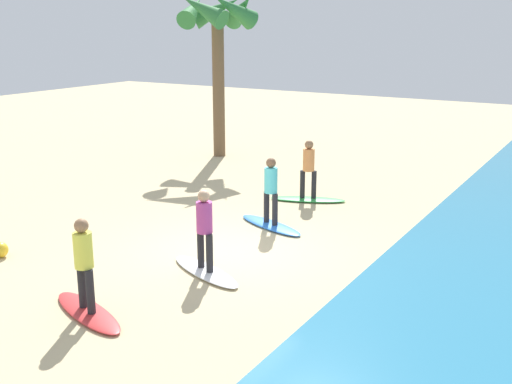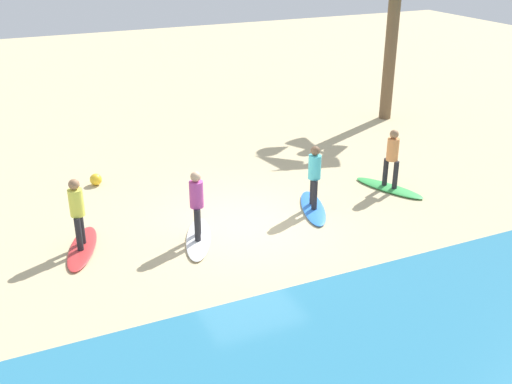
# 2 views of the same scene
# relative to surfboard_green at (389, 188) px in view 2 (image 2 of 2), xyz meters

# --- Properties ---
(ground_plane) EXTENTS (60.00, 60.00, 0.00)m
(ground_plane) POSITION_rel_surfboard_green_xyz_m (4.50, 0.32, -0.04)
(ground_plane) COLOR #CCB789
(surfboard_green) EXTENTS (1.31, 2.16, 0.09)m
(surfboard_green) POSITION_rel_surfboard_green_xyz_m (0.00, 0.00, 0.00)
(surfboard_green) COLOR green
(surfboard_green) RESTS_ON ground
(surfer_green) EXTENTS (0.32, 0.44, 1.64)m
(surfer_green) POSITION_rel_surfboard_green_xyz_m (0.00, 0.00, 0.99)
(surfer_green) COLOR #232328
(surfer_green) RESTS_ON surfboard_green
(surfboard_blue) EXTENTS (1.26, 2.16, 0.09)m
(surfboard_blue) POSITION_rel_surfboard_green_xyz_m (2.55, 0.25, 0.00)
(surfboard_blue) COLOR blue
(surfboard_blue) RESTS_ON ground
(surfer_blue) EXTENTS (0.32, 0.44, 1.64)m
(surfer_blue) POSITION_rel_surfboard_green_xyz_m (2.55, 0.25, 0.99)
(surfer_blue) COLOR #232328
(surfer_blue) RESTS_ON surfboard_blue
(surfboard_white) EXTENTS (1.30, 2.16, 0.09)m
(surfboard_white) POSITION_rel_surfboard_green_xyz_m (5.80, 0.60, 0.00)
(surfboard_white) COLOR white
(surfboard_white) RESTS_ON ground
(surfer_white) EXTENTS (0.32, 0.44, 1.64)m
(surfer_white) POSITION_rel_surfboard_green_xyz_m (5.80, 0.60, 0.99)
(surfer_white) COLOR #232328
(surfer_white) RESTS_ON surfboard_white
(surfboard_red) EXTENTS (1.22, 2.17, 0.09)m
(surfboard_red) POSITION_rel_surfboard_green_xyz_m (8.34, -0.08, 0.00)
(surfboard_red) COLOR red
(surfboard_red) RESTS_ON ground
(surfer_red) EXTENTS (0.32, 0.44, 1.64)m
(surfer_red) POSITION_rel_surfboard_green_xyz_m (8.34, -0.08, 0.99)
(surfer_red) COLOR #232328
(surfer_red) RESTS_ON surfboard_red
(beach_ball) EXTENTS (0.34, 0.34, 0.34)m
(beach_ball) POSITION_rel_surfboard_green_xyz_m (7.33, -3.68, 0.12)
(beach_ball) COLOR yellow
(beach_ball) RESTS_ON ground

